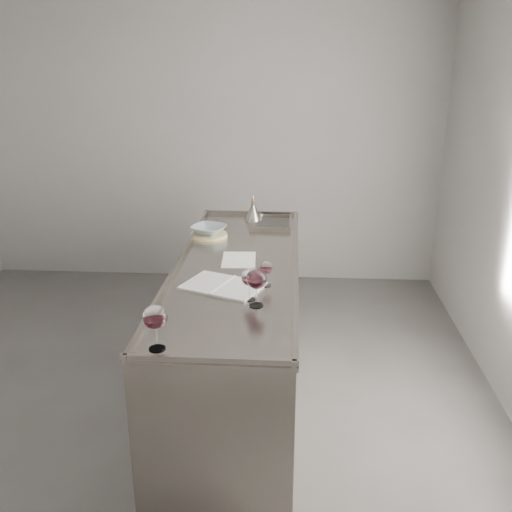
# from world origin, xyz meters

# --- Properties ---
(room_shell) EXTENTS (4.54, 5.04, 2.84)m
(room_shell) POSITION_xyz_m (0.00, 0.00, 1.40)
(room_shell) COLOR #494745
(room_shell) RESTS_ON ground
(counter) EXTENTS (0.77, 2.42, 0.97)m
(counter) POSITION_xyz_m (0.50, 0.30, 0.47)
(counter) COLOR gray
(counter) RESTS_ON ground
(wine_glass_left) EXTENTS (0.11, 0.11, 0.21)m
(wine_glass_left) POSITION_xyz_m (0.25, -0.78, 1.09)
(wine_glass_left) COLOR white
(wine_glass_left) RESTS_ON counter
(wine_glass_middle) EXTENTS (0.09, 0.09, 0.18)m
(wine_glass_middle) POSITION_xyz_m (0.62, -0.21, 1.06)
(wine_glass_middle) COLOR white
(wine_glass_middle) RESTS_ON counter
(wine_glass_right) EXTENTS (0.11, 0.11, 0.21)m
(wine_glass_right) POSITION_xyz_m (0.66, -0.29, 1.09)
(wine_glass_right) COLOR white
(wine_glass_right) RESTS_ON counter
(wine_glass_small) EXTENTS (0.07, 0.07, 0.15)m
(wine_glass_small) POSITION_xyz_m (0.70, -0.01, 1.05)
(wine_glass_small) COLOR white
(wine_glass_small) RESTS_ON counter
(notebook) EXTENTS (0.51, 0.44, 0.02)m
(notebook) POSITION_xyz_m (0.46, -0.04, 0.95)
(notebook) COLOR silver
(notebook) RESTS_ON counter
(loose_paper_top) EXTENTS (0.23, 0.31, 0.00)m
(loose_paper_top) POSITION_xyz_m (0.50, 0.41, 0.94)
(loose_paper_top) COLOR white
(loose_paper_top) RESTS_ON counter
(trivet) EXTENTS (0.35, 0.35, 0.02)m
(trivet) POSITION_xyz_m (0.24, 0.89, 0.95)
(trivet) COLOR beige
(trivet) RESTS_ON counter
(ceramic_bowl) EXTENTS (0.31, 0.31, 0.06)m
(ceramic_bowl) POSITION_xyz_m (0.24, 0.89, 0.99)
(ceramic_bowl) COLOR #8C9FA3
(ceramic_bowl) RESTS_ON trivet
(wine_funnel) EXTENTS (0.14, 0.14, 0.21)m
(wine_funnel) POSITION_xyz_m (0.53, 1.34, 1.00)
(wine_funnel) COLOR gray
(wine_funnel) RESTS_ON counter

